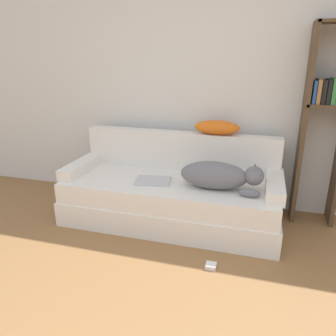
% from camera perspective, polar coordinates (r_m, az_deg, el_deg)
% --- Properties ---
extents(wall_back, '(7.46, 0.06, 2.70)m').
position_cam_1_polar(wall_back, '(3.38, 7.49, 15.95)').
color(wall_back, silver).
rests_on(wall_back, ground_plane).
extents(couch, '(2.01, 0.85, 0.42)m').
position_cam_1_polar(couch, '(3.15, 0.49, -5.69)').
color(couch, silver).
rests_on(couch, ground_plane).
extents(couch_backrest, '(1.97, 0.15, 0.38)m').
position_cam_1_polar(couch_backrest, '(3.33, 2.16, 3.08)').
color(couch_backrest, silver).
rests_on(couch_backrest, couch).
extents(couch_arm_left, '(0.15, 0.66, 0.10)m').
position_cam_1_polar(couch_arm_left, '(3.40, -14.75, 0.34)').
color(couch_arm_left, silver).
rests_on(couch_arm_left, couch).
extents(couch_arm_right, '(0.15, 0.66, 0.10)m').
position_cam_1_polar(couch_arm_right, '(2.95, 18.12, -2.90)').
color(couch_arm_right, silver).
rests_on(couch_arm_right, couch).
extents(dog, '(0.71, 0.27, 0.25)m').
position_cam_1_polar(dog, '(2.86, 8.89, -1.31)').
color(dog, slate).
rests_on(dog, couch).
extents(laptop, '(0.35, 0.29, 0.02)m').
position_cam_1_polar(laptop, '(3.02, -2.65, -2.25)').
color(laptop, '#B7B7BC').
rests_on(laptop, couch).
extents(throw_pillow, '(0.43, 0.19, 0.14)m').
position_cam_1_polar(throw_pillow, '(3.21, 8.53, 7.00)').
color(throw_pillow, orange).
rests_on(throw_pillow, couch_backrest).
extents(bookshelf, '(0.38, 0.26, 1.80)m').
position_cam_1_polar(bookshelf, '(3.24, 25.60, 8.02)').
color(bookshelf, '#4C3823').
rests_on(bookshelf, ground_plane).
extents(power_adapter, '(0.08, 0.08, 0.03)m').
position_cam_1_polar(power_adapter, '(2.60, 7.48, -16.54)').
color(power_adapter, silver).
rests_on(power_adapter, ground_plane).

